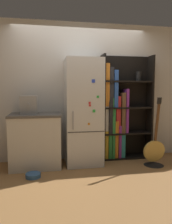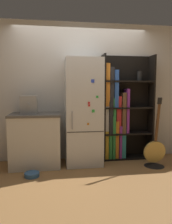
# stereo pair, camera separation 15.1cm
# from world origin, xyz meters

# --- Properties ---
(ground_plane) EXTENTS (16.00, 16.00, 0.00)m
(ground_plane) POSITION_xyz_m (0.00, 0.00, 0.00)
(ground_plane) COLOR #A87542
(wall_back) EXTENTS (8.00, 0.05, 2.60)m
(wall_back) POSITION_xyz_m (0.00, 0.47, 1.30)
(wall_back) COLOR silver
(wall_back) RESTS_ON ground_plane
(refrigerator) EXTENTS (0.64, 0.63, 1.88)m
(refrigerator) POSITION_xyz_m (-0.00, 0.15, 0.94)
(refrigerator) COLOR white
(refrigerator) RESTS_ON ground_plane
(bookshelf) EXTENTS (0.98, 0.30, 1.99)m
(bookshelf) POSITION_xyz_m (0.75, 0.33, 0.88)
(bookshelf) COLOR black
(bookshelf) RESTS_ON ground_plane
(kitchen_counter) EXTENTS (0.86, 0.65, 0.93)m
(kitchen_counter) POSITION_xyz_m (-0.85, 0.14, 0.46)
(kitchen_counter) COLOR silver
(kitchen_counter) RESTS_ON ground_plane
(espresso_machine) EXTENTS (0.28, 0.33, 0.31)m
(espresso_machine) POSITION_xyz_m (-0.95, 0.16, 1.08)
(espresso_machine) COLOR #A5A39E
(espresso_machine) RESTS_ON kitchen_counter
(guitar) EXTENTS (0.39, 0.35, 1.21)m
(guitar) POSITION_xyz_m (1.22, -0.21, 0.17)
(guitar) COLOR black
(guitar) RESTS_ON ground_plane
(pet_bowl) EXTENTS (0.23, 0.23, 0.07)m
(pet_bowl) POSITION_xyz_m (-0.87, -0.38, 0.04)
(pet_bowl) COLOR #3366A5
(pet_bowl) RESTS_ON ground_plane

